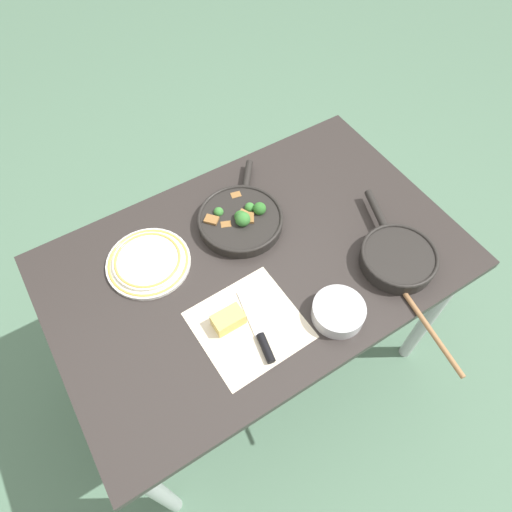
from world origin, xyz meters
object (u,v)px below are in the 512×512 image
cheese_block (228,320)px  prep_bowl_steel (338,312)px  skillet_broccoli (241,219)px  skillet_eggs (397,257)px  grater_knife (260,336)px  wooden_spoon (409,300)px  dinner_plate_stack (148,261)px

cheese_block → prep_bowl_steel: prep_bowl_steel is taller
skillet_broccoli → prep_bowl_steel: (-0.06, 0.43, -0.00)m
skillet_eggs → prep_bowl_steel: size_ratio=2.46×
skillet_broccoli → skillet_eggs: size_ratio=0.95×
grater_knife → cheese_block: cheese_block is taller
skillet_broccoli → wooden_spoon: (-0.27, 0.50, -0.02)m
grater_knife → prep_bowl_steel: (-0.22, 0.06, 0.02)m
skillet_broccoli → wooden_spoon: skillet_broccoli is taller
wooden_spoon → prep_bowl_steel: 0.22m
skillet_broccoli → skillet_eggs: 0.50m
grater_knife → skillet_eggs: bearing=-80.5°
cheese_block → skillet_eggs: bearing=170.2°
skillet_eggs → dinner_plate_stack: skillet_eggs is taller
wooden_spoon → dinner_plate_stack: dinner_plate_stack is taller
skillet_broccoli → grater_knife: size_ratio=1.48×
skillet_eggs → wooden_spoon: size_ratio=0.90×
prep_bowl_steel → skillet_eggs: bearing=-169.2°
dinner_plate_stack → prep_bowl_steel: prep_bowl_steel is taller
skillet_eggs → dinner_plate_stack: bearing=78.0°
cheese_block → dinner_plate_stack: 0.32m
skillet_eggs → cheese_block: 0.55m
dinner_plate_stack → cheese_block: bearing=109.5°
skillet_broccoli → cheese_block: 0.36m
wooden_spoon → cheese_block: 0.53m
skillet_eggs → cheese_block: (0.54, -0.09, -0.00)m
skillet_broccoli → skillet_eggs: bearing=-101.4°
dinner_plate_stack → prep_bowl_steel: bearing=130.6°
cheese_block → prep_bowl_steel: size_ratio=0.58×
wooden_spoon → dinner_plate_stack: (0.59, -0.52, 0.01)m
dinner_plate_stack → prep_bowl_steel: (-0.38, 0.45, 0.01)m
cheese_block → prep_bowl_steel: 0.31m
prep_bowl_steel → skillet_broccoli: bearing=-81.7°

